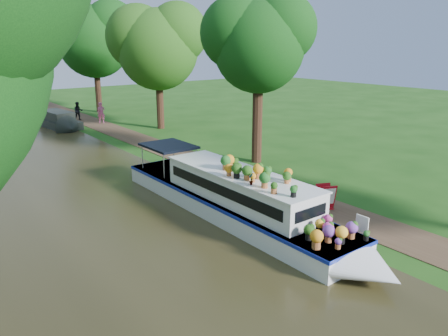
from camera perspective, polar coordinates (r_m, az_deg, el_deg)
The scene contains 12 objects.
ground at distance 20.12m, azimuth 1.84°, elevation -2.71°, with size 100.00×100.00×0.00m, color #194511.
canal_water at distance 17.19m, azimuth -13.94°, elevation -6.55°, with size 10.00×100.00×0.02m, color #2C2913.
towpath at distance 20.86m, azimuth 4.39°, elevation -2.02°, with size 2.20×100.00×0.03m, color #473321.
plant_boat at distance 16.41m, azimuth 2.10°, elevation -3.99°, with size 2.29×13.52×2.31m.
tree_near_overhang at distance 23.84m, azimuth 4.46°, elevation 16.34°, with size 5.52×5.28×8.99m.
tree_near_mid at distance 34.09m, azimuth -8.77°, elevation 15.85°, with size 6.90×6.60×9.40m.
tree_near_far at distance 43.85m, azimuth -16.71°, elevation 16.21°, with size 7.59×7.26×10.30m.
second_boat at distance 37.10m, azimuth -20.95°, elevation 5.80°, with size 2.46×6.74×1.27m.
sandwich_board at distance 18.02m, azimuth 13.19°, elevation -3.80°, with size 0.69×0.72×1.01m.
pedestrian_pink at distance 37.61m, azimuth -15.74°, elevation 6.96°, with size 0.62×0.41×1.71m, color #DC5A95.
pedestrian_dark at distance 39.58m, azimuth -18.50°, elevation 7.06°, with size 0.77×0.60×1.58m, color black.
verge_plant at distance 20.65m, azimuth -1.65°, elevation -1.63°, with size 0.36×0.31×0.40m, color #1B5A20.
Camera 1 is at (-12.11, -14.69, 6.50)m, focal length 35.00 mm.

